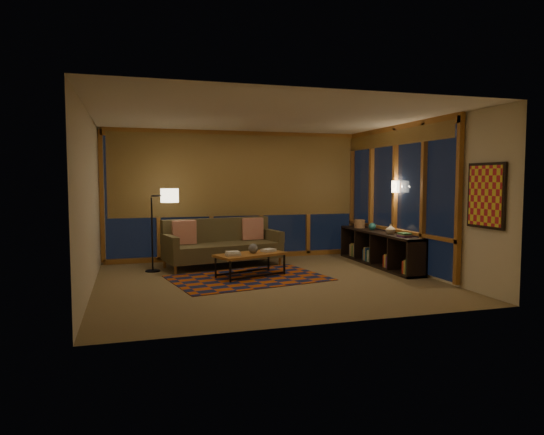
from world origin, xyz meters
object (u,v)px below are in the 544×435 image
object	(u,v)px
floor_lamp	(152,230)
sofa	(223,243)
bookshelf	(379,249)
coffee_table	(251,265)

from	to	relation	value
floor_lamp	sofa	bearing A→B (deg)	-12.70
bookshelf	sofa	bearing A→B (deg)	165.62
floor_lamp	bookshelf	xyz separation A→B (m)	(4.28, -0.62, -0.43)
coffee_table	bookshelf	bearing A→B (deg)	-12.87
bookshelf	coffee_table	bearing A→B (deg)	-172.29
sofa	floor_lamp	distance (m)	1.38
sofa	floor_lamp	xyz separation A→B (m)	(-1.34, -0.13, 0.31)
coffee_table	sofa	bearing A→B (deg)	82.99
floor_lamp	bookshelf	bearing A→B (deg)	-26.69
bookshelf	floor_lamp	bearing A→B (deg)	171.75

